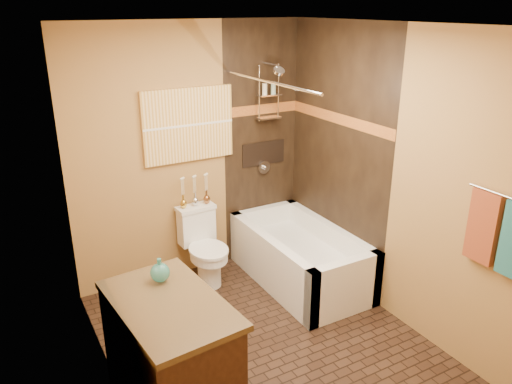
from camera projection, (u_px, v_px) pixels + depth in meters
floor at (269, 346)px, 4.08m from camera, size 3.00×3.00×0.00m
wall_left at (105, 241)px, 3.09m from camera, size 0.02×3.00×2.50m
wall_right at (393, 178)px, 4.19m from camera, size 0.02×3.00×2.50m
wall_back at (192, 154)px, 4.86m from camera, size 2.40×0.02×2.50m
wall_front at (430, 307)px, 2.41m from camera, size 2.40×0.02×2.50m
ceiling at (273, 24)px, 3.20m from camera, size 3.00×3.00×0.00m
alcove_tile_back at (261, 144)px, 5.21m from camera, size 0.85×0.01×2.50m
alcove_tile_right at (337, 156)px, 4.79m from camera, size 0.01×1.50×2.50m
mosaic_band_back at (262, 109)px, 5.07m from camera, size 0.85×0.01×0.10m
mosaic_band_right at (338, 119)px, 4.66m from camera, size 0.01×1.50×0.10m
alcove_niche at (263, 153)px, 5.25m from camera, size 0.50×0.01×0.25m
shower_fixtures at (269, 106)px, 4.98m from camera, size 0.24×0.33×1.16m
curtain_rod at (267, 81)px, 4.16m from camera, size 0.03×1.55×0.03m
towel_bar at (506, 197)px, 3.24m from camera, size 0.02×0.55×0.02m
towel_rust at (483, 227)px, 3.44m from camera, size 0.05×0.22×0.52m
sunset_painting at (188, 125)px, 4.72m from camera, size 0.90×0.04×0.70m
vanity_mirror at (115, 220)px, 2.77m from camera, size 0.01×1.00×0.90m
bathtub at (300, 261)px, 4.98m from camera, size 0.80×1.50×0.55m
toilet at (204, 246)px, 4.93m from camera, size 0.39×0.57×0.75m
vanity at (171, 360)px, 3.26m from camera, size 0.70×1.05×0.88m
teal_bottle at (160, 270)px, 3.31m from camera, size 0.14×0.14×0.21m
bud_vases at (195, 190)px, 4.87m from camera, size 0.31×0.07×0.31m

